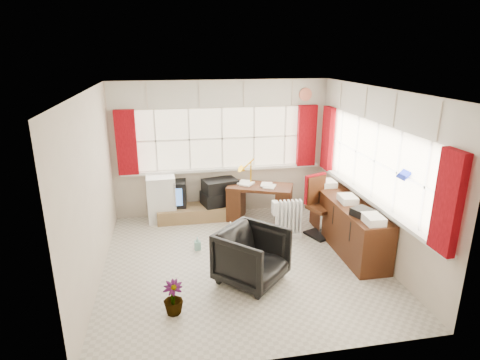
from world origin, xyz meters
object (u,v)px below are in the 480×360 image
(radiator, at_px, (288,223))
(tv_bench, at_px, (196,213))
(office_chair, at_px, (252,256))
(crt_tv, at_px, (172,193))
(mini_fridge, at_px, (161,198))
(desk, at_px, (260,201))
(task_chair, at_px, (318,203))
(desk_lamp, at_px, (251,166))
(credenza, at_px, (347,224))

(radiator, height_order, tv_bench, radiator)
(office_chair, bearing_deg, tv_bench, 59.29)
(crt_tv, distance_m, mini_fridge, 0.21)
(desk, height_order, radiator, desk)
(tv_bench, bearing_deg, crt_tv, 160.40)
(task_chair, distance_m, tv_bench, 2.26)
(desk_lamp, xyz_separation_m, task_chair, (0.97, -0.89, -0.44))
(desk_lamp, height_order, office_chair, desk_lamp)
(desk, bearing_deg, credenza, -48.79)
(radiator, bearing_deg, desk, 109.47)
(tv_bench, bearing_deg, desk, -11.73)
(task_chair, relative_size, radiator, 1.56)
(task_chair, xyz_separation_m, radiator, (-0.54, -0.09, -0.28))
(task_chair, height_order, crt_tv, task_chair)
(desk, relative_size, task_chair, 1.24)
(desk, relative_size, office_chair, 1.56)
(desk_lamp, relative_size, task_chair, 0.45)
(desk_lamp, relative_size, tv_bench, 0.33)
(desk_lamp, bearing_deg, credenza, -48.80)
(tv_bench, bearing_deg, mini_fridge, 172.53)
(desk, xyz_separation_m, crt_tv, (-1.57, 0.39, 0.12))
(desk_lamp, bearing_deg, desk, -48.91)
(desk, height_order, credenza, credenza)
(radiator, xyz_separation_m, mini_fridge, (-2.06, 1.15, 0.16))
(tv_bench, height_order, crt_tv, crt_tv)
(desk, distance_m, task_chair, 1.13)
(desk_lamp, relative_size, mini_fridge, 0.55)
(task_chair, height_order, office_chair, task_chair)
(radiator, height_order, crt_tv, crt_tv)
(credenza, bearing_deg, desk, 131.21)
(desk_lamp, height_order, tv_bench, desk_lamp)
(office_chair, height_order, radiator, office_chair)
(credenza, height_order, crt_tv, credenza)
(credenza, relative_size, crt_tv, 3.59)
(crt_tv, bearing_deg, tv_bench, -19.60)
(desk, xyz_separation_m, desk_lamp, (-0.14, 0.16, 0.62))
(office_chair, relative_size, radiator, 1.24)
(task_chair, bearing_deg, crt_tv, 154.96)
(desk, distance_m, tv_bench, 1.21)
(office_chair, distance_m, mini_fridge, 2.62)
(credenza, distance_m, tv_bench, 2.75)
(radiator, distance_m, credenza, 0.95)
(desk, height_order, desk_lamp, desk_lamp)
(desk, height_order, tv_bench, desk)
(desk_lamp, height_order, crt_tv, desk_lamp)
(office_chair, xyz_separation_m, crt_tv, (-1.00, 2.40, 0.11))
(desk_lamp, xyz_separation_m, crt_tv, (-1.44, 0.23, -0.50))
(desk_lamp, relative_size, radiator, 0.71)
(office_chair, xyz_separation_m, credenza, (1.70, 0.73, 0.02))
(desk_lamp, bearing_deg, task_chair, -42.62)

